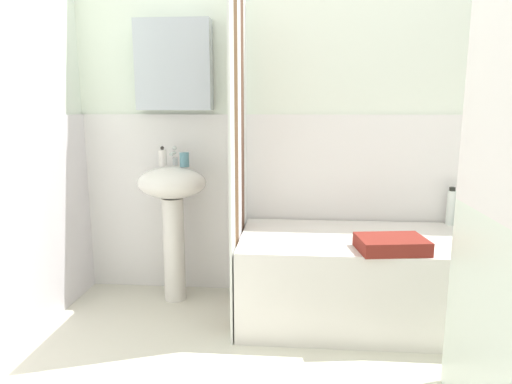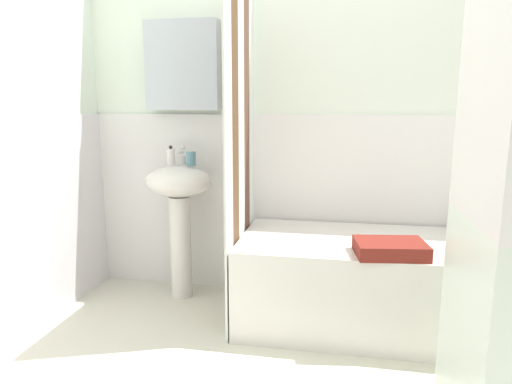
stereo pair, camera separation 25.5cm
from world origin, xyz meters
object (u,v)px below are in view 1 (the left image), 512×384
at_px(bathtub, 378,279).
at_px(sink, 172,204).
at_px(body_wash_bottle, 451,207).
at_px(soap_dispenser, 163,157).
at_px(towel_folded, 391,244).
at_px(toothbrush_cup, 184,160).
at_px(lotion_bottle, 471,210).
at_px(shampoo_bottle, 487,213).

bearing_deg(bathtub, sink, 171.76).
bearing_deg(body_wash_bottle, soap_dispenser, -177.74).
bearing_deg(body_wash_bottle, towel_folded, -129.84).
height_order(sink, bathtub, sink).
bearing_deg(towel_folded, bathtub, 91.89).
distance_m(toothbrush_cup, body_wash_bottle, 1.71).
relative_size(lotion_bottle, body_wash_bottle, 0.85).
relative_size(body_wash_bottle, towel_folded, 0.70).
bearing_deg(towel_folded, body_wash_bottle, 50.16).
bearing_deg(lotion_bottle, bathtub, -152.80).
height_order(soap_dispenser, bathtub, soap_dispenser).
bearing_deg(toothbrush_cup, towel_folded, -21.12).
xyz_separation_m(bathtub, body_wash_bottle, (0.49, 0.32, 0.37)).
distance_m(bathtub, lotion_bottle, 0.78).
relative_size(sink, shampoo_bottle, 4.69).
distance_m(toothbrush_cup, bathtub, 1.38).
bearing_deg(body_wash_bottle, lotion_bottle, -2.90).
relative_size(soap_dispenser, bathtub, 0.08).
distance_m(sink, body_wash_bottle, 1.77).
bearing_deg(shampoo_bottle, lotion_bottle, 169.34).
bearing_deg(lotion_bottle, toothbrush_cup, -176.55).
xyz_separation_m(sink, soap_dispenser, (-0.07, 0.07, 0.29)).
distance_m(lotion_bottle, towel_folded, 0.84).
bearing_deg(shampoo_bottle, towel_folded, -141.53).
bearing_deg(shampoo_bottle, bathtub, -157.12).
bearing_deg(bathtub, towel_folded, -88.11).
xyz_separation_m(sink, shampoo_bottle, (1.98, 0.11, -0.05)).
xyz_separation_m(shampoo_bottle, towel_folded, (-0.70, -0.56, -0.05)).
height_order(soap_dispenser, body_wash_bottle, soap_dispenser).
bearing_deg(sink, towel_folded, -19.00).
xyz_separation_m(toothbrush_cup, lotion_bottle, (1.81, 0.11, -0.32)).
height_order(sink, toothbrush_cup, toothbrush_cup).
height_order(sink, shampoo_bottle, sink).
relative_size(sink, lotion_bottle, 4.25).
bearing_deg(soap_dispenser, towel_folded, -20.53).
height_order(bathtub, towel_folded, towel_folded).
bearing_deg(towel_folded, soap_dispenser, 159.47).
distance_m(shampoo_bottle, towel_folded, 0.89).
relative_size(bathtub, lotion_bottle, 7.81).
distance_m(soap_dispenser, toothbrush_cup, 0.16).
bearing_deg(towel_folded, lotion_bottle, 43.37).
bearing_deg(shampoo_bottle, body_wash_bottle, 173.74).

